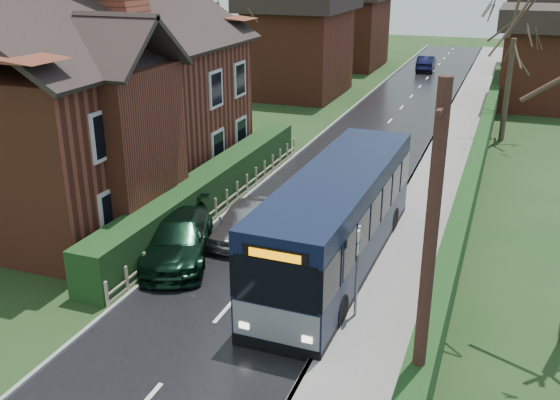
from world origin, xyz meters
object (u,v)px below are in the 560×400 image
at_px(car_green, 178,238).
at_px(bus_stop_sign, 358,260).
at_px(bus, 338,221).
at_px(telegraph_pole, 427,274).
at_px(car_silver, 244,221).
at_px(brick_house, 94,93).

xyz_separation_m(car_green, bus_stop_sign, (6.46, -1.70, 1.12)).
bearing_deg(bus_stop_sign, bus, 106.05).
xyz_separation_m(car_green, telegraph_pole, (8.70, -5.67, 3.08)).
distance_m(car_silver, telegraph_pole, 11.20).
distance_m(car_green, bus_stop_sign, 6.78).
bearing_deg(car_green, bus, -7.79).
distance_m(brick_house, car_silver, 8.35).
height_order(brick_house, car_silver, brick_house).
bearing_deg(brick_house, telegraph_pole, -33.92).
bearing_deg(bus_stop_sign, brick_house, 145.79).
xyz_separation_m(car_silver, car_green, (-1.40, -2.22, 0.07)).
bearing_deg(telegraph_pole, brick_house, 149.01).
distance_m(car_silver, car_green, 2.63).
height_order(car_silver, telegraph_pole, telegraph_pole).
xyz_separation_m(car_silver, telegraph_pole, (7.30, -7.89, 3.15)).
bearing_deg(telegraph_pole, bus, 120.50).
height_order(bus, car_silver, bus).
relative_size(brick_house, car_silver, 3.82).
relative_size(brick_house, bus, 1.36).
relative_size(brick_house, car_green, 2.94).
height_order(bus_stop_sign, telegraph_pole, telegraph_pole).
bearing_deg(car_silver, telegraph_pole, -50.47).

